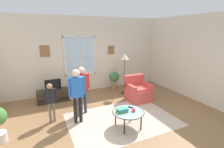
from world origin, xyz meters
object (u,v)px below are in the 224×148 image
Objects in this scene: potted_plant_by_window at (114,78)px; coffee_table at (128,112)px; tv_stand at (54,96)px; book_stack at (122,110)px; cup at (134,110)px; person_blue_shirt at (77,90)px; person_pink_shirt at (76,95)px; person_red_shirt at (82,85)px; person_black_shirt at (51,98)px; television at (53,85)px; remote_near_books at (131,107)px; armchair at (138,91)px; floor_lamp at (125,60)px.

coffee_table is at bearing -108.38° from potted_plant_by_window.
book_stack reaches higher than tv_stand.
cup is (0.26, -0.11, -0.01)m from book_stack.
coffee_table is 0.15m from cup.
coffee_table is 2.84m from potted_plant_by_window.
person_blue_shirt reaches higher than potted_plant_by_window.
book_stack is 1.38m from person_pink_shirt.
book_stack is 1.26m from person_blue_shirt.
person_pink_shirt is 1.43× the size of potted_plant_by_window.
coffee_table is 0.57× the size of person_red_shirt.
person_black_shirt is (-0.89, -0.13, -0.21)m from person_red_shirt.
television is 6.09× the size of cup.
tv_stand is at bearing 125.83° from remote_near_books.
armchair is 2.43m from person_blue_shirt.
armchair is 2.94m from person_black_shirt.
remote_near_books is at bearing -114.39° from floor_lamp.
book_stack is (1.39, -2.46, 0.28)m from tv_stand.
person_blue_shirt is (-0.26, -0.46, 0.03)m from person_red_shirt.
television is at bearing -90.00° from tv_stand.
floor_lamp is (0.91, 2.00, 0.87)m from remote_near_books.
cup is 0.05× the size of floor_lamp.
cup is at bearing -43.10° from person_pink_shirt.
cup is at bearing -57.33° from tv_stand.
armchair is 0.62× the size of person_red_shirt.
person_black_shirt is (-0.19, -1.42, 0.47)m from tv_stand.
cup is at bearing -105.76° from potted_plant_by_window.
tv_stand is 1.28× the size of armchair.
person_red_shirt is 0.53m from person_blue_shirt.
cup is 2.86m from potted_plant_by_window.
potted_plant_by_window is (2.42, 0.19, 0.29)m from tv_stand.
person_black_shirt is 3.06m from floor_lamp.
armchair is 0.79× the size of person_pink_shirt.
remote_near_books is at bearing -54.14° from television.
armchair is (2.71, -1.14, 0.12)m from tv_stand.
cup is at bearing -57.30° from television.
television is 0.36× the size of person_blue_shirt.
television is at bearing 104.04° from person_blue_shirt.
person_blue_shirt is (0.44, -1.75, 0.71)m from tv_stand.
person_blue_shirt is (-1.09, 0.76, 0.50)m from coffee_table.
coffee_table is 2.57m from floor_lamp.
cup is 0.08× the size of person_black_shirt.
television is 3.76× the size of remote_near_books.
book_stack is 0.20× the size of person_red_shirt.
armchair is at bearing 44.88° from book_stack.
person_red_shirt is at bearing -61.60° from tv_stand.
tv_stand is 0.71× the size of floor_lamp.
television is 2.43m from potted_plant_by_window.
book_stack is 0.18× the size of floor_lamp.
tv_stand is 2.91m from remote_near_books.
potted_plant_by_window is at bearing 68.67° from book_stack.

